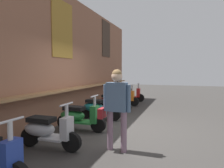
{
  "coord_description": "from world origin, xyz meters",
  "views": [
    {
      "loc": [
        -5.39,
        -1.55,
        1.62
      ],
      "look_at": [
        1.66,
        0.93,
        1.11
      ],
      "focal_mm": 32.48,
      "sensor_mm": 36.0,
      "label": 1
    }
  ],
  "objects_px": {
    "scooter_maroon": "(112,101)",
    "scooter_red": "(129,94)",
    "scooter_silver": "(46,130)",
    "scooter_green": "(78,116)",
    "scooter_orange": "(122,97)",
    "scooter_teal": "(98,108)",
    "shopper_with_handbag": "(116,102)"
  },
  "relations": [
    {
      "from": "scooter_teal",
      "to": "scooter_red",
      "type": "height_order",
      "value": "same"
    },
    {
      "from": "scooter_teal",
      "to": "scooter_green",
      "type": "bearing_deg",
      "value": -87.9
    },
    {
      "from": "scooter_orange",
      "to": "scooter_red",
      "type": "bearing_deg",
      "value": 87.34
    },
    {
      "from": "scooter_maroon",
      "to": "scooter_red",
      "type": "relative_size",
      "value": 1.0
    },
    {
      "from": "scooter_silver",
      "to": "scooter_green",
      "type": "distance_m",
      "value": 1.33
    },
    {
      "from": "scooter_orange",
      "to": "scooter_red",
      "type": "relative_size",
      "value": 1.0
    },
    {
      "from": "scooter_green",
      "to": "scooter_orange",
      "type": "bearing_deg",
      "value": 88.3
    },
    {
      "from": "scooter_green",
      "to": "scooter_maroon",
      "type": "xyz_separation_m",
      "value": [
        2.74,
        -0.0,
        0.0
      ]
    },
    {
      "from": "scooter_red",
      "to": "shopper_with_handbag",
      "type": "height_order",
      "value": "shopper_with_handbag"
    },
    {
      "from": "scooter_silver",
      "to": "scooter_teal",
      "type": "xyz_separation_m",
      "value": [
        2.66,
        -0.0,
        0.0
      ]
    },
    {
      "from": "scooter_green",
      "to": "scooter_orange",
      "type": "distance_m",
      "value": 4.09
    },
    {
      "from": "scooter_teal",
      "to": "scooter_red",
      "type": "distance_m",
      "value": 4.1
    },
    {
      "from": "scooter_orange",
      "to": "scooter_red",
      "type": "distance_m",
      "value": 1.34
    },
    {
      "from": "scooter_maroon",
      "to": "scooter_red",
      "type": "bearing_deg",
      "value": 92.61
    },
    {
      "from": "scooter_maroon",
      "to": "scooter_silver",
      "type": "bearing_deg",
      "value": -87.39
    },
    {
      "from": "scooter_maroon",
      "to": "scooter_orange",
      "type": "relative_size",
      "value": 1.0
    },
    {
      "from": "scooter_orange",
      "to": "shopper_with_handbag",
      "type": "height_order",
      "value": "shopper_with_handbag"
    },
    {
      "from": "scooter_green",
      "to": "scooter_maroon",
      "type": "distance_m",
      "value": 2.74
    },
    {
      "from": "scooter_red",
      "to": "scooter_maroon",
      "type": "bearing_deg",
      "value": -92.35
    },
    {
      "from": "scooter_maroon",
      "to": "shopper_with_handbag",
      "type": "xyz_separation_m",
      "value": [
        -3.7,
        -1.38,
        0.6
      ]
    },
    {
      "from": "scooter_green",
      "to": "scooter_orange",
      "type": "xyz_separation_m",
      "value": [
        4.09,
        -0.0,
        0.0
      ]
    },
    {
      "from": "scooter_teal",
      "to": "scooter_silver",
      "type": "bearing_deg",
      "value": -87.9
    },
    {
      "from": "scooter_green",
      "to": "scooter_teal",
      "type": "height_order",
      "value": "same"
    },
    {
      "from": "scooter_orange",
      "to": "scooter_silver",
      "type": "bearing_deg",
      "value": -92.67
    },
    {
      "from": "scooter_teal",
      "to": "scooter_orange",
      "type": "bearing_deg",
      "value": 92.1
    },
    {
      "from": "scooter_silver",
      "to": "scooter_green",
      "type": "bearing_deg",
      "value": 89.06
    },
    {
      "from": "scooter_silver",
      "to": "scooter_green",
      "type": "height_order",
      "value": "same"
    },
    {
      "from": "scooter_teal",
      "to": "scooter_maroon",
      "type": "bearing_deg",
      "value": 92.1
    },
    {
      "from": "scooter_teal",
      "to": "scooter_maroon",
      "type": "relative_size",
      "value": 1.0
    },
    {
      "from": "scooter_silver",
      "to": "scooter_red",
      "type": "height_order",
      "value": "same"
    },
    {
      "from": "scooter_red",
      "to": "scooter_orange",
      "type": "bearing_deg",
      "value": -92.35
    },
    {
      "from": "scooter_silver",
      "to": "shopper_with_handbag",
      "type": "bearing_deg",
      "value": 14.27
    }
  ]
}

